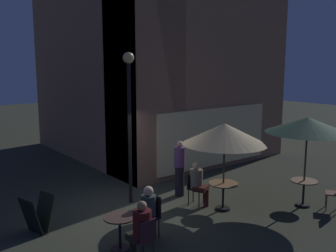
% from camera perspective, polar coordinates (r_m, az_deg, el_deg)
% --- Properties ---
extents(ground_plane, '(60.00, 60.00, 0.00)m').
position_cam_1_polar(ground_plane, '(10.27, -5.99, -12.65)').
color(ground_plane, '#35372A').
extents(cafe_building, '(7.52, 8.78, 9.29)m').
position_cam_1_polar(cafe_building, '(14.91, -3.49, 12.37)').
color(cafe_building, '#9D6E54').
rests_on(cafe_building, ground).
extents(street_lamp_near_corner, '(0.30, 0.30, 4.17)m').
position_cam_1_polar(street_lamp_near_corner, '(10.17, -5.94, 3.56)').
color(street_lamp_near_corner, black).
rests_on(street_lamp_near_corner, ground).
extents(menu_sandwich_board, '(0.76, 0.70, 0.86)m').
position_cam_1_polar(menu_sandwich_board, '(9.32, -19.30, -12.55)').
color(menu_sandwich_board, black).
rests_on(menu_sandwich_board, ground).
extents(cafe_table_0, '(0.79, 0.79, 0.74)m').
position_cam_1_polar(cafe_table_0, '(10.18, 8.44, -9.58)').
color(cafe_table_0, black).
rests_on(cafe_table_0, ground).
extents(cafe_table_1, '(0.72, 0.72, 0.73)m').
position_cam_1_polar(cafe_table_1, '(10.97, 20.02, -8.82)').
color(cafe_table_1, black).
rests_on(cafe_table_1, ground).
extents(cafe_table_2, '(0.67, 0.67, 0.72)m').
position_cam_1_polar(cafe_table_2, '(8.12, -7.37, -14.99)').
color(cafe_table_2, black).
rests_on(cafe_table_2, ground).
extents(patio_umbrella_0, '(2.23, 2.23, 2.34)m').
position_cam_1_polar(patio_umbrella_0, '(9.80, 8.64, -1.22)').
color(patio_umbrella_0, black).
rests_on(patio_umbrella_0, ground).
extents(patio_umbrella_1, '(2.21, 2.21, 2.47)m').
position_cam_1_polar(patio_umbrella_1, '(10.58, 20.53, 0.08)').
color(patio_umbrella_1, black).
rests_on(patio_umbrella_1, ground).
extents(cafe_chair_0, '(0.52, 0.52, 0.87)m').
position_cam_1_polar(cafe_chair_0, '(10.48, 3.91, -9.06)').
color(cafe_chair_0, black).
rests_on(cafe_chair_0, ground).
extents(cafe_chair_2, '(0.42, 0.42, 0.91)m').
position_cam_1_polar(cafe_chair_2, '(7.52, -3.52, -16.52)').
color(cafe_chair_2, black).
rests_on(cafe_chair_2, ground).
extents(cafe_chair_3, '(0.42, 0.42, 0.95)m').
position_cam_1_polar(cafe_chair_3, '(8.57, -2.49, -13.07)').
color(cafe_chair_3, black).
rests_on(cafe_chair_3, ground).
extents(patron_seated_0, '(0.47, 0.54, 1.21)m').
position_cam_1_polar(patron_seated_0, '(10.38, 4.60, -8.33)').
color(patron_seated_0, '#441B16').
rests_on(patron_seated_0, ground).
extents(patron_seated_1, '(0.40, 0.55, 1.26)m').
position_cam_1_polar(patron_seated_1, '(7.54, -4.20, -15.14)').
color(patron_seated_1, black).
rests_on(patron_seated_1, ground).
extents(patron_seated_2, '(0.54, 0.36, 1.20)m').
position_cam_1_polar(patron_seated_2, '(8.44, -3.28, -12.57)').
color(patron_seated_2, '#50141B').
rests_on(patron_seated_2, ground).
extents(patron_standing_3, '(0.33, 0.33, 1.66)m').
position_cam_1_polar(patron_standing_3, '(11.03, 1.79, -6.46)').
color(patron_standing_3, black).
rests_on(patron_standing_3, ground).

